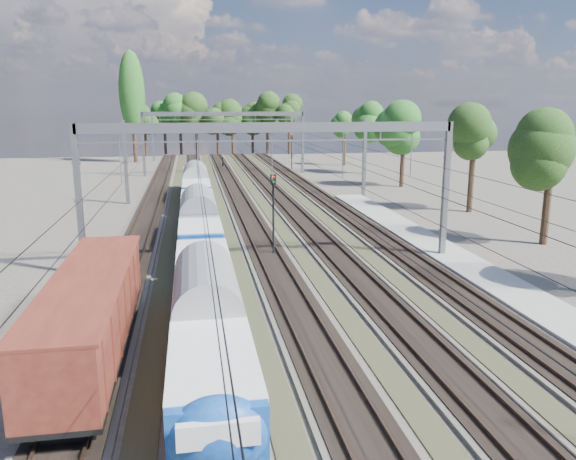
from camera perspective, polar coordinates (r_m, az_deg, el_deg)
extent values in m
cube|color=#47423A|center=(50.37, -14.26, 0.82)|extent=(3.00, 130.00, 0.15)
cube|color=black|center=(50.35, -14.26, 0.93)|extent=(2.50, 130.00, 0.06)
cube|color=#473326|center=(50.40, -15.08, 1.01)|extent=(0.08, 130.00, 0.14)
cube|color=#473326|center=(50.28, -13.45, 1.07)|extent=(0.08, 130.00, 0.14)
cube|color=#47423A|center=(50.21, -9.13, 1.02)|extent=(3.00, 130.00, 0.15)
cube|color=black|center=(50.19, -9.14, 1.12)|extent=(2.50, 130.00, 0.06)
cube|color=#473326|center=(50.17, -9.96, 1.20)|extent=(0.08, 130.00, 0.14)
cube|color=#473326|center=(50.18, -8.32, 1.27)|extent=(0.08, 130.00, 0.14)
cube|color=#47423A|center=(50.44, -4.02, 1.20)|extent=(3.00, 130.00, 0.15)
cube|color=black|center=(50.43, -4.02, 1.31)|extent=(2.50, 130.00, 0.06)
cube|color=#473326|center=(50.34, -4.84, 1.39)|extent=(0.08, 130.00, 0.14)
cube|color=#473326|center=(50.48, -3.21, 1.45)|extent=(0.08, 130.00, 0.14)
cube|color=#47423A|center=(51.08, 1.01, 1.38)|extent=(3.00, 130.00, 0.15)
cube|color=black|center=(51.06, 1.01, 1.48)|extent=(2.50, 130.00, 0.06)
cube|color=#473326|center=(50.91, 0.21, 1.57)|extent=(0.08, 130.00, 0.14)
cube|color=#473326|center=(51.18, 1.80, 1.62)|extent=(0.08, 130.00, 0.14)
cube|color=#47423A|center=(52.10, 5.88, 1.54)|extent=(3.00, 130.00, 0.15)
cube|color=black|center=(52.08, 5.88, 1.64)|extent=(2.50, 130.00, 0.06)
cube|color=#473326|center=(51.87, 5.12, 1.72)|extent=(0.08, 130.00, 0.14)
cube|color=#473326|center=(52.26, 6.65, 1.77)|extent=(0.08, 130.00, 0.14)
cube|color=#383524|center=(50.25, -11.70, 0.86)|extent=(1.10, 130.00, 0.05)
cube|color=#383524|center=(50.29, -6.57, 1.06)|extent=(1.10, 130.00, 0.05)
cube|color=#383524|center=(50.72, -1.49, 1.24)|extent=(1.10, 130.00, 0.05)
cube|color=#383524|center=(51.55, 3.47, 1.40)|extent=(1.10, 130.00, 0.05)
cube|color=gray|center=(31.15, 23.94, -7.07)|extent=(3.00, 70.00, 0.30)
cube|color=slate|center=(35.27, -20.46, 2.76)|extent=(0.35, 0.35, 9.00)
cube|color=slate|center=(38.34, 15.70, 3.82)|extent=(0.35, 0.35, 9.00)
cube|color=slate|center=(34.57, -1.65, 10.37)|extent=(23.00, 0.35, 0.60)
cube|color=slate|center=(82.65, -14.51, 8.41)|extent=(0.35, 0.35, 9.00)
cube|color=slate|center=(84.00, 1.51, 8.87)|extent=(0.35, 0.35, 9.00)
cube|color=slate|center=(82.35, -6.51, 11.64)|extent=(23.00, 0.35, 0.60)
cube|color=slate|center=(59.85, -16.18, 6.59)|extent=(0.35, 0.35, 8.50)
cube|color=slate|center=(104.57, -13.57, 9.14)|extent=(0.35, 0.35, 8.50)
cube|color=slate|center=(62.35, 7.77, 7.20)|extent=(0.35, 0.35, 8.50)
cube|color=slate|center=(106.02, 0.39, 9.54)|extent=(0.35, 0.35, 8.50)
cylinder|color=black|center=(49.58, -14.60, 6.97)|extent=(0.03, 130.00, 0.03)
cylinder|color=black|center=(49.49, -14.67, 8.23)|extent=(0.03, 130.00, 0.03)
cylinder|color=black|center=(49.41, -9.35, 7.19)|extent=(0.03, 130.00, 0.03)
cylinder|color=black|center=(49.32, -9.40, 8.46)|extent=(0.03, 130.00, 0.03)
cylinder|color=black|center=(49.65, -4.12, 7.35)|extent=(0.03, 130.00, 0.03)
cylinder|color=black|center=(49.56, -4.14, 8.62)|extent=(0.03, 130.00, 0.03)
cylinder|color=black|center=(50.30, 1.03, 7.45)|extent=(0.03, 130.00, 0.03)
cylinder|color=black|center=(50.21, 1.04, 8.70)|extent=(0.03, 130.00, 0.03)
cylinder|color=black|center=(51.33, 6.02, 7.49)|extent=(0.03, 130.00, 0.03)
cylinder|color=black|center=(51.24, 6.05, 8.71)|extent=(0.03, 130.00, 0.03)
cylinder|color=black|center=(114.85, -14.29, 8.69)|extent=(0.56, 0.56, 5.68)
sphere|color=black|center=(114.65, -14.41, 10.96)|extent=(4.32, 4.32, 4.32)
cylinder|color=black|center=(118.24, -12.63, 8.86)|extent=(0.56, 0.56, 5.61)
sphere|color=black|center=(118.05, -12.73, 11.03)|extent=(4.55, 4.55, 4.55)
cylinder|color=black|center=(117.40, -11.04, 9.15)|extent=(0.56, 0.56, 6.61)
sphere|color=black|center=(117.21, -11.15, 11.73)|extent=(3.93, 3.93, 3.93)
cylinder|color=black|center=(116.96, -8.90, 9.33)|extent=(0.56, 0.56, 7.07)
sphere|color=black|center=(116.78, -8.99, 12.10)|extent=(5.45, 5.45, 5.45)
cylinder|color=black|center=(115.80, -7.37, 9.45)|extent=(0.56, 0.56, 7.49)
sphere|color=black|center=(115.63, -7.46, 12.42)|extent=(4.15, 4.15, 4.15)
cylinder|color=black|center=(115.01, -5.13, 9.30)|extent=(0.56, 0.56, 6.76)
sphere|color=black|center=(114.82, -5.18, 11.99)|extent=(4.61, 4.61, 4.61)
cylinder|color=black|center=(115.56, -3.44, 9.43)|extent=(0.56, 0.56, 7.11)
sphere|color=black|center=(115.38, -3.48, 12.25)|extent=(3.98, 3.98, 3.98)
cylinder|color=black|center=(118.30, -1.98, 9.51)|extent=(0.56, 0.56, 7.05)
sphere|color=black|center=(118.12, -2.00, 12.24)|extent=(4.68, 4.68, 4.68)
cylinder|color=black|center=(119.48, -0.12, 9.36)|extent=(0.56, 0.56, 6.27)
sphere|color=black|center=(119.30, -0.12, 11.76)|extent=(4.63, 4.63, 4.63)
cylinder|color=black|center=(44.28, 26.20, 1.84)|extent=(0.56, 0.56, 5.51)
sphere|color=black|center=(43.77, 26.76, 7.51)|extent=(3.66, 3.66, 3.66)
cylinder|color=black|center=(57.29, 17.74, 4.59)|extent=(0.56, 0.56, 5.24)
sphere|color=black|center=(56.90, 18.03, 8.78)|extent=(3.56, 3.56, 3.56)
cylinder|color=black|center=(71.21, 11.29, 6.35)|extent=(0.56, 0.56, 5.04)
sphere|color=black|center=(70.90, 11.43, 9.59)|extent=(4.86, 4.86, 4.86)
cylinder|color=black|center=(83.69, 7.74, 8.01)|extent=(0.56, 0.56, 6.86)
sphere|color=black|center=(83.43, 7.85, 11.77)|extent=(4.62, 4.62, 4.62)
cylinder|color=black|center=(96.11, 5.11, 8.18)|extent=(0.56, 0.56, 5.22)
sphere|color=black|center=(95.87, 5.16, 10.67)|extent=(4.22, 4.22, 4.22)
cylinder|color=black|center=(102.66, -15.45, 11.08)|extent=(0.70, 0.70, 16.00)
ellipsoid|color=#20531B|center=(102.66, -15.58, 13.31)|extent=(4.40, 4.40, 14.08)
cube|color=black|center=(18.05, -7.42, -19.54)|extent=(1.84, 2.76, 0.74)
cube|color=black|center=(29.76, -8.54, -6.25)|extent=(1.84, 2.76, 0.74)
cube|color=navy|center=(23.23, -8.24, -8.15)|extent=(2.58, 18.42, 1.75)
cube|color=silver|center=(23.07, -8.27, -7.08)|extent=(2.65, 17.68, 0.87)
cube|color=black|center=(23.13, -4.94, -6.93)|extent=(0.04, 15.65, 0.64)
cube|color=gold|center=(19.69, -7.82, -13.56)|extent=(2.67, 5.16, 0.64)
cylinder|color=gray|center=(22.94, -8.31, -6.10)|extent=(2.62, 18.42, 2.62)
cube|color=black|center=(35.62, -8.79, -3.08)|extent=(1.84, 2.76, 0.74)
cube|color=black|center=(48.16, -9.11, 1.04)|extent=(1.84, 2.76, 0.74)
cube|color=navy|center=(41.57, -9.04, 1.14)|extent=(2.58, 18.42, 1.75)
cube|color=silver|center=(41.48, -9.06, 1.77)|extent=(2.65, 17.68, 0.87)
cube|color=black|center=(41.51, -7.22, 1.83)|extent=(0.04, 15.65, 0.64)
cube|color=gold|center=(37.71, -8.91, -0.76)|extent=(2.67, 5.16, 0.64)
cylinder|color=gray|center=(41.40, -9.08, 2.33)|extent=(2.62, 18.42, 2.62)
cube|color=black|center=(54.17, -9.22, 2.33)|extent=(1.84, 2.76, 0.74)
cube|color=black|center=(66.90, -9.37, 4.28)|extent=(1.84, 2.76, 0.74)
cube|color=navy|center=(60.32, -9.35, 4.71)|extent=(2.58, 18.42, 1.75)
cube|color=silver|center=(60.26, -9.36, 5.14)|extent=(2.65, 17.68, 0.87)
cube|color=black|center=(60.29, -8.09, 5.18)|extent=(0.04, 15.65, 0.64)
cube|color=gold|center=(56.38, -9.28, 3.68)|extent=(2.67, 5.16, 0.64)
cylinder|color=gray|center=(60.21, -9.38, 5.53)|extent=(2.62, 18.42, 2.62)
ellipsoid|color=navy|center=(15.12, -7.13, -20.11)|extent=(2.62, 1.44, 2.23)
cube|color=black|center=(20.05, -21.22, -16.91)|extent=(1.92, 2.49, 0.67)
cube|color=black|center=(28.49, -17.61, -7.66)|extent=(1.92, 2.49, 0.67)
cube|color=black|center=(24.02, -19.14, -10.55)|extent=(2.59, 13.41, 0.19)
cube|color=#521A15|center=(23.54, -19.38, -7.54)|extent=(2.59, 13.41, 2.49)
cube|color=#521A15|center=(23.14, -19.62, -4.53)|extent=(2.78, 13.41, 0.11)
imported|color=black|center=(92.15, -6.61, 6.85)|extent=(0.54, 0.70, 1.69)
cylinder|color=black|center=(37.72, -1.50, 0.96)|extent=(0.14, 0.14, 4.87)
cube|color=black|center=(37.25, -1.52, 5.14)|extent=(0.39, 0.31, 0.68)
sphere|color=red|center=(37.10, -1.49, 5.42)|extent=(0.16, 0.16, 0.16)
sphere|color=#0C9919|center=(37.15, -1.49, 4.90)|extent=(0.16, 0.16, 0.16)
cylinder|color=black|center=(88.51, 0.38, 7.67)|extent=(0.13, 0.13, 4.70)
cube|color=black|center=(88.31, 0.38, 9.40)|extent=(0.38, 0.30, 0.66)
sphere|color=red|center=(88.18, 0.40, 9.52)|extent=(0.15, 0.15, 0.15)
sphere|color=#0C9919|center=(88.20, 0.40, 9.31)|extent=(0.15, 0.15, 0.15)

